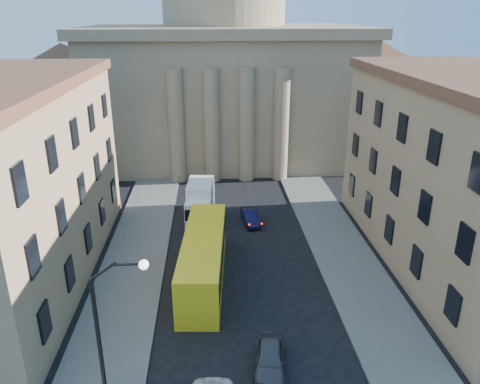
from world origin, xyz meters
name	(u,v)px	position (x,y,z in m)	size (l,w,h in m)	color
sidewalk_left	(123,302)	(-8.50, 18.00, 0.07)	(5.00, 60.00, 0.15)	#585651
sidewalk_right	(365,292)	(8.50, 18.00, 0.07)	(5.00, 60.00, 0.15)	#585651
church	(225,66)	(0.00, 55.47, 11.88)	(68.02, 28.76, 36.60)	#897654
building_left	(0,184)	(-17.00, 22.00, 7.42)	(11.60, 26.60, 14.70)	tan
building_right	(469,174)	(17.00, 22.00, 7.42)	(11.60, 26.60, 14.70)	tan
street_lamp	(110,330)	(-6.97, 8.00, 5.29)	(2.62, 0.44, 8.83)	black
car_right_far	(270,358)	(0.80, 11.00, 0.70)	(1.66, 4.12, 1.40)	#45464A
car_right_distant	(251,217)	(1.42, 30.35, 0.63)	(1.33, 3.80, 1.25)	black
city_bus	(204,257)	(-2.91, 20.67, 1.88)	(3.69, 12.57, 3.49)	yellow
box_truck	(200,202)	(-3.35, 32.10, 1.56)	(2.80, 6.17, 3.30)	white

